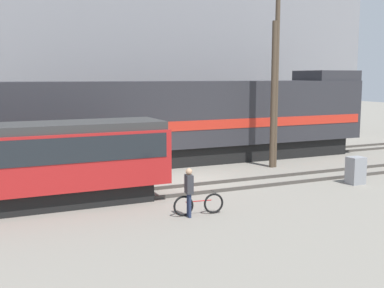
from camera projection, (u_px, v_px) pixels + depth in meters
name	position (u px, v px, depth m)	size (l,w,h in m)	color
ground_plane	(188.00, 181.00, 21.86)	(120.00, 120.00, 0.00)	gray
track_near	(206.00, 187.00, 20.18)	(60.00, 1.51, 0.14)	#47423D
track_far	(156.00, 164.00, 25.60)	(60.00, 1.51, 0.14)	#47423D
building_backdrop	(110.00, 53.00, 32.82)	(38.55, 6.00, 12.63)	gray
freight_locomotive	(191.00, 120.00, 26.13)	(21.59, 3.04, 5.05)	black
streetcar	(24.00, 161.00, 16.99)	(10.28, 2.54, 3.04)	black
bicycle	(199.00, 205.00, 16.39)	(1.80, 0.44, 0.78)	black
person	(189.00, 188.00, 16.04)	(0.26, 0.38, 1.67)	#232D4C
utility_pole_center	(273.00, 95.00, 24.56)	(0.26, 0.26, 7.46)	#4C3D2D
utility_pole_right	(276.00, 73.00, 24.47)	(0.24, 0.24, 9.75)	#4C3D2D
signal_box	(356.00, 170.00, 21.10)	(0.70, 0.60, 1.20)	gray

